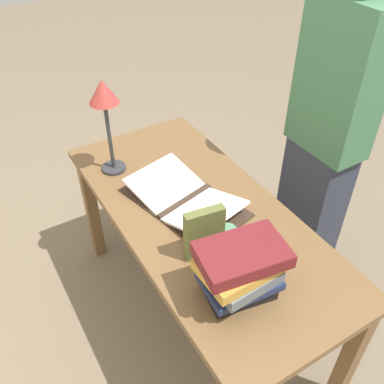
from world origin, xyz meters
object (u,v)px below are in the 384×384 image
(book_standing_upright, at_px, (204,233))
(reading_lamp, at_px, (104,102))
(coffee_mug, at_px, (226,237))
(book_stack_tall, at_px, (241,270))
(open_book, at_px, (185,199))
(person_reader, at_px, (326,140))

(book_standing_upright, xyz_separation_m, reading_lamp, (0.67, 0.08, 0.25))
(coffee_mug, bearing_deg, book_stack_tall, 156.72)
(open_book, height_order, reading_lamp, reading_lamp)
(reading_lamp, bearing_deg, coffee_mug, -165.22)
(book_stack_tall, relative_size, book_standing_upright, 1.45)
(book_stack_tall, xyz_separation_m, book_standing_upright, (0.21, 0.01, -0.01))
(book_stack_tall, bearing_deg, coffee_mug, -23.28)
(book_stack_tall, xyz_separation_m, coffee_mug, (0.21, -0.09, -0.08))
(book_stack_tall, relative_size, coffee_mug, 3.43)
(book_stack_tall, bearing_deg, reading_lamp, 5.78)
(book_stack_tall, bearing_deg, open_book, -8.71)
(open_book, relative_size, coffee_mug, 6.44)
(open_book, bearing_deg, book_stack_tall, 157.71)
(open_book, bearing_deg, book_standing_upright, 150.12)
(book_standing_upright, bearing_deg, reading_lamp, 14.86)
(reading_lamp, xyz_separation_m, coffee_mug, (-0.68, -0.18, -0.31))
(book_stack_tall, relative_size, person_reader, 0.18)
(coffee_mug, relative_size, person_reader, 0.05)
(coffee_mug, xyz_separation_m, person_reader, (0.22, -0.71, 0.08))
(book_stack_tall, xyz_separation_m, person_reader, (0.42, -0.80, 0.01))
(person_reader, bearing_deg, coffee_mug, -73.04)
(open_book, height_order, person_reader, person_reader)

